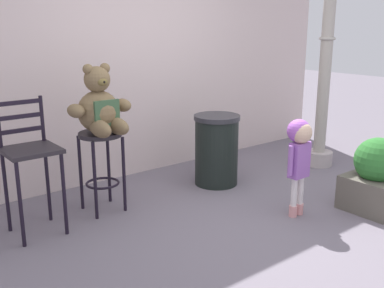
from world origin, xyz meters
The scene contains 9 objects.
ground_plane centered at (0.00, 0.00, 0.00)m, with size 24.00×24.00×0.00m, color slate.
building_wall centered at (0.00, 2.03, 1.71)m, with size 6.17×0.30×3.43m, color beige.
bar_stool_with_teddy centered at (-0.89, 1.12, 0.56)m, with size 0.40×0.40×0.78m.
teddy_bear centered at (-0.89, 1.09, 1.01)m, with size 0.61×0.55×0.64m.
child_walking centered at (0.47, -0.13, 0.67)m, with size 0.29×0.23×0.93m.
trash_bin centered at (0.47, 1.01, 0.40)m, with size 0.51×0.51×0.79m.
lamppost centered at (1.96, 0.71, 1.08)m, with size 0.35×0.35×2.74m.
bar_chair_empty centered at (-1.58, 1.06, 0.68)m, with size 0.43×0.43×1.16m.
planter_with_shrub centered at (1.18, -0.51, 0.33)m, with size 0.52×0.52×0.72m.
Camera 1 is at (-2.78, -2.64, 1.76)m, focal length 42.31 mm.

